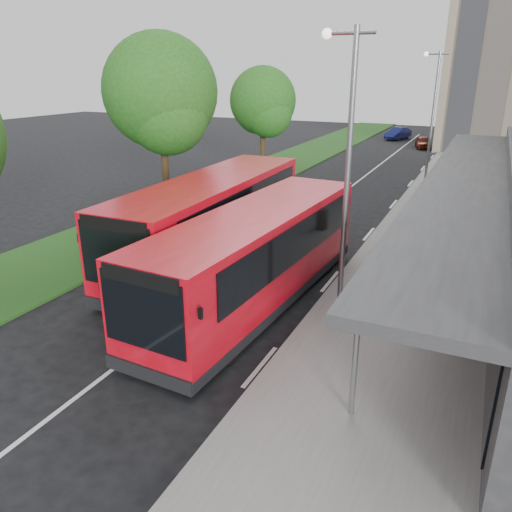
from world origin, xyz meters
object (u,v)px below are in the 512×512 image
(car_near, at_px, (423,142))
(litter_bin, at_px, (419,233))
(bus_second, at_px, (212,220))
(car_far, at_px, (398,133))
(lamp_post_near, at_px, (346,158))
(bus_main, at_px, (256,257))
(tree_mid, at_px, (161,100))
(lamp_post_far, at_px, (432,110))
(tree_far, at_px, (263,105))
(bollard, at_px, (439,192))

(car_near, bearing_deg, litter_bin, -95.17)
(bus_second, distance_m, car_far, 40.39)
(lamp_post_near, distance_m, bus_main, 4.07)
(tree_mid, height_order, car_far, tree_mid)
(lamp_post_far, height_order, car_far, lamp_post_far)
(tree_mid, distance_m, tree_far, 12.04)
(litter_bin, bearing_deg, bus_main, -117.02)
(tree_far, relative_size, bollard, 7.36)
(bollard, xyz_separation_m, car_far, (-7.02, 27.22, -0.02))
(bus_second, bearing_deg, car_far, 88.72)
(lamp_post_far, distance_m, bus_main, 21.03)
(tree_far, bearing_deg, lamp_post_far, 4.87)
(lamp_post_near, bearing_deg, bus_second, 159.49)
(tree_far, height_order, lamp_post_near, lamp_post_near)
(tree_far, xyz_separation_m, lamp_post_near, (11.13, -19.05, -0.05))
(bus_main, bearing_deg, car_far, 97.53)
(car_far, bearing_deg, bus_main, -69.02)
(bus_main, xyz_separation_m, litter_bin, (3.95, 7.75, -0.94))
(tree_far, bearing_deg, bus_second, -72.03)
(tree_far, relative_size, bus_second, 0.64)
(tree_far, relative_size, car_far, 1.92)
(bollard, height_order, car_far, car_far)
(bollard, bearing_deg, tree_mid, -146.73)
(bus_second, bearing_deg, litter_bin, 33.89)
(tree_mid, relative_size, car_far, 2.29)
(lamp_post_far, xyz_separation_m, car_far, (-5.63, 22.49, -4.08))
(tree_mid, relative_size, litter_bin, 9.44)
(bollard, distance_m, car_far, 28.11)
(bus_main, relative_size, litter_bin, 11.61)
(tree_far, relative_size, car_near, 2.26)
(bus_second, bearing_deg, bus_main, -42.42)
(tree_mid, relative_size, car_near, 2.71)
(litter_bin, bearing_deg, tree_mid, -179.75)
(bus_main, xyz_separation_m, car_near, (0.19, 37.52, -1.00))
(tree_far, height_order, lamp_post_far, lamp_post_far)
(tree_mid, bearing_deg, lamp_post_near, -32.36)
(lamp_post_far, xyz_separation_m, bus_second, (-5.63, -17.89, -3.06))
(tree_mid, distance_m, bus_main, 12.29)
(car_far, bearing_deg, litter_bin, -61.85)
(bus_main, bearing_deg, tree_far, 117.05)
(bollard, bearing_deg, litter_bin, -89.47)
(tree_far, bearing_deg, bus_main, -66.31)
(lamp_post_near, height_order, bollard, lamp_post_near)
(car_near, distance_m, car_far, 6.53)
(bus_second, distance_m, bollard, 14.95)
(bus_main, height_order, car_far, bus_main)
(bus_main, bearing_deg, bus_second, 142.21)
(bus_main, relative_size, bus_second, 0.94)
(tree_mid, height_order, tree_far, tree_mid)
(lamp_post_near, distance_m, car_far, 43.05)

